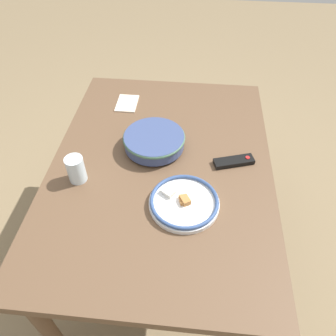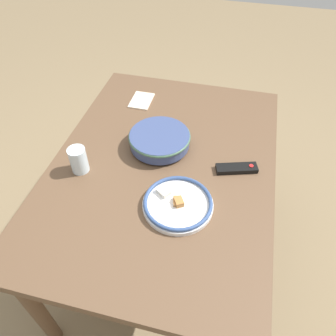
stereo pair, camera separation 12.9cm
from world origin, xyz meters
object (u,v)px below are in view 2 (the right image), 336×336
object	(u,v)px
food_plate	(178,203)
tv_remote	(237,168)
drinking_glass	(78,160)
noodle_bowl	(160,140)

from	to	relation	value
food_plate	tv_remote	xyz separation A→B (m)	(-0.24, 0.19, -0.01)
tv_remote	drinking_glass	distance (m)	0.63
drinking_glass	tv_remote	bearing A→B (deg)	103.59
tv_remote	drinking_glass	size ratio (longest dim) A/B	1.58
food_plate	tv_remote	bearing A→B (deg)	140.94
noodle_bowl	food_plate	bearing A→B (deg)	26.23
food_plate	drinking_glass	distance (m)	0.43
food_plate	drinking_glass	xyz separation A→B (m)	(-0.09, -0.42, 0.04)
food_plate	drinking_glass	bearing A→B (deg)	-101.73
noodle_bowl	drinking_glass	bearing A→B (deg)	-52.54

